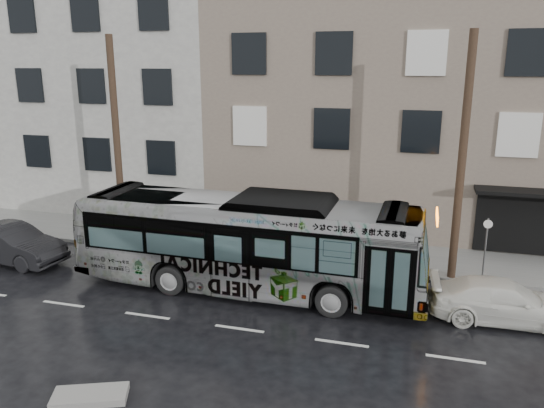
{
  "coord_description": "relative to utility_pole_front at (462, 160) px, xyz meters",
  "views": [
    {
      "loc": [
        5.06,
        -16.6,
        8.05
      ],
      "look_at": [
        -0.36,
        2.5,
        2.72
      ],
      "focal_mm": 35.0,
      "sensor_mm": 36.0,
      "label": 1
    }
  ],
  "objects": [
    {
      "name": "building_taupe",
      "position": [
        -1.5,
        9.4,
        0.85
      ],
      "size": [
        20.0,
        12.0,
        11.0
      ],
      "primitive_type": "cube",
      "color": "gray",
      "rests_on": "ground"
    },
    {
      "name": "sidewalk",
      "position": [
        -6.5,
        1.6,
        -4.58
      ],
      "size": [
        90.0,
        3.6,
        0.15
      ],
      "primitive_type": "cube",
      "color": "gray",
      "rests_on": "ground"
    },
    {
      "name": "dark_sedan",
      "position": [
        -17.47,
        -2.95,
        -3.87
      ],
      "size": [
        4.93,
        2.22,
        1.57
      ],
      "primitive_type": "imported",
      "rotation": [
        0.0,
        0.0,
        1.45
      ],
      "color": "black",
      "rests_on": "ground"
    },
    {
      "name": "building_grey",
      "position": [
        -24.5,
        10.9,
        3.35
      ],
      "size": [
        26.0,
        15.0,
        16.0
      ],
      "primitive_type": "cube",
      "color": "beige",
      "rests_on": "ground"
    },
    {
      "name": "bus",
      "position": [
        -7.21,
        -2.8,
        -2.88
      ],
      "size": [
        12.79,
        3.26,
        3.54
      ],
      "primitive_type": "imported",
      "rotation": [
        0.0,
        0.0,
        1.55
      ],
      "color": "#B2B2B2",
      "rests_on": "ground"
    },
    {
      "name": "utility_pole_rear",
      "position": [
        -14.0,
        0.0,
        0.0
      ],
      "size": [
        0.3,
        0.3,
        9.0
      ],
      "primitive_type": "cylinder",
      "color": "#3D2C1E",
      "rests_on": "sidewalk"
    },
    {
      "name": "slush_pile",
      "position": [
        -8.87,
        -10.18,
        -4.56
      ],
      "size": [
        1.97,
        1.42,
        0.18
      ],
      "primitive_type": "cube",
      "rotation": [
        0.0,
        0.0,
        0.39
      ],
      "color": "gray",
      "rests_on": "ground"
    },
    {
      "name": "white_sedan",
      "position": [
        1.43,
        -2.97,
        -3.98
      ],
      "size": [
        4.7,
        2.13,
        1.33
      ],
      "primitive_type": "imported",
      "rotation": [
        0.0,
        0.0,
        1.63
      ],
      "color": "white",
      "rests_on": "ground"
    },
    {
      "name": "sign_post",
      "position": [
        1.1,
        0.0,
        -3.3
      ],
      "size": [
        0.06,
        0.06,
        2.4
      ],
      "primitive_type": "cylinder",
      "color": "slate",
      "rests_on": "sidewalk"
    },
    {
      "name": "utility_pole_front",
      "position": [
        0.0,
        0.0,
        0.0
      ],
      "size": [
        0.3,
        0.3,
        9.0
      ],
      "primitive_type": "cylinder",
      "color": "#3D2C1E",
      "rests_on": "sidewalk"
    },
    {
      "name": "ground",
      "position": [
        -6.5,
        -3.3,
        -4.65
      ],
      "size": [
        120.0,
        120.0,
        0.0
      ],
      "primitive_type": "plane",
      "color": "black",
      "rests_on": "ground"
    }
  ]
}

